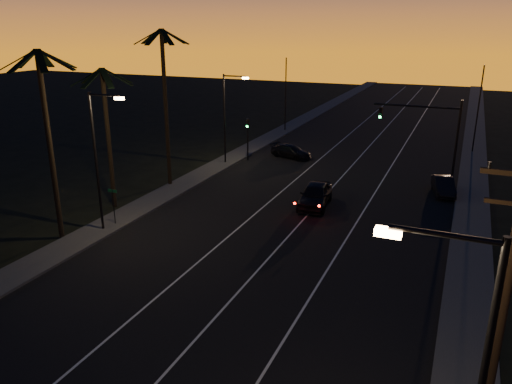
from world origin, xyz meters
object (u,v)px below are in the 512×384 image
at_px(lead_car, 315,195).
at_px(cross_car, 291,151).
at_px(utility_pole, 503,308).
at_px(right_car, 443,186).
at_px(signal_mast, 428,125).

xyz_separation_m(lead_car, cross_car, (-6.31, 12.74, -0.22)).
height_order(utility_pole, right_car, utility_pole).
bearing_deg(utility_pole, cross_car, 118.18).
relative_size(signal_mast, cross_car, 1.51).
xyz_separation_m(signal_mast, cross_car, (-13.03, 2.66, -4.13)).
height_order(signal_mast, right_car, signal_mast).
distance_m(right_car, cross_car, 16.09).
relative_size(signal_mast, lead_car, 1.24).
distance_m(utility_pole, right_car, 27.09).
relative_size(lead_car, right_car, 1.34).
height_order(signal_mast, cross_car, signal_mast).
height_order(utility_pole, lead_car, utility_pole).
distance_m(lead_car, cross_car, 14.22).
bearing_deg(lead_car, right_car, 37.79).
relative_size(utility_pole, lead_car, 1.75).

